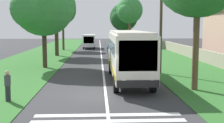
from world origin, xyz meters
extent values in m
plane|color=#333335|center=(0.00, 0.00, 0.00)|extent=(160.00, 160.00, 0.00)
cube|color=#2D6628|center=(15.00, 8.20, 0.02)|extent=(120.00, 8.00, 0.04)
cube|color=#2D6628|center=(15.00, -8.20, 0.02)|extent=(120.00, 8.00, 0.04)
cube|color=silver|center=(15.00, 0.00, 0.00)|extent=(110.00, 0.16, 0.01)
cube|color=silver|center=(4.57, -1.80, 2.10)|extent=(11.00, 2.50, 2.90)
cube|color=slate|center=(4.87, -1.80, 2.62)|extent=(9.68, 2.54, 0.85)
cube|color=slate|center=(-0.89, -1.80, 2.45)|extent=(0.08, 2.20, 1.74)
cube|color=#B29E19|center=(4.57, -1.80, 1.10)|extent=(10.78, 2.53, 0.36)
cube|color=silver|center=(4.57, -1.80, 3.64)|extent=(10.56, 2.30, 0.18)
cube|color=black|center=(-1.01, -1.80, 0.87)|extent=(0.16, 2.40, 0.40)
sphere|color=#F2EDCC|center=(-0.95, -1.00, 1.00)|extent=(0.24, 0.24, 0.24)
sphere|color=#F2EDCC|center=(-0.95, -2.60, 1.00)|extent=(0.24, 0.24, 0.24)
cylinder|color=black|center=(0.67, -0.65, 0.55)|extent=(1.10, 0.32, 1.10)
cylinder|color=black|center=(8.07, -0.65, 0.55)|extent=(1.10, 0.32, 1.10)
cylinder|color=black|center=(0.67, -2.95, 0.55)|extent=(1.10, 0.32, 1.10)
cylinder|color=black|center=(8.07, -2.95, 0.55)|extent=(1.10, 0.32, 1.10)
cube|color=silver|center=(-4.87, 0.00, 0.00)|extent=(0.45, 6.80, 0.01)
cube|color=silver|center=(-3.97, 0.00, 0.00)|extent=(0.45, 6.80, 0.01)
cube|color=gray|center=(21.64, -1.77, 0.53)|extent=(4.30, 1.75, 0.70)
cube|color=slate|center=(21.54, -1.77, 1.15)|extent=(2.00, 1.61, 0.55)
cylinder|color=black|center=(20.29, -0.99, 0.32)|extent=(0.64, 0.22, 0.64)
cylinder|color=black|center=(22.99, -0.99, 0.32)|extent=(0.64, 0.22, 0.64)
cylinder|color=black|center=(20.29, -2.55, 0.32)|extent=(0.64, 0.22, 0.64)
cylinder|color=black|center=(22.99, -2.55, 0.32)|extent=(0.64, 0.22, 0.64)
cube|color=navy|center=(29.39, -1.87, 0.53)|extent=(4.30, 1.75, 0.70)
cube|color=slate|center=(29.29, -1.87, 1.15)|extent=(2.00, 1.61, 0.55)
cylinder|color=black|center=(28.04, -1.09, 0.32)|extent=(0.64, 0.22, 0.64)
cylinder|color=black|center=(30.74, -1.09, 0.32)|extent=(0.64, 0.22, 0.64)
cylinder|color=black|center=(28.04, -2.65, 0.32)|extent=(0.64, 0.22, 0.64)
cylinder|color=black|center=(30.74, -2.65, 0.32)|extent=(0.64, 0.22, 0.64)
cube|color=silver|center=(37.42, 2.08, 1.48)|extent=(6.00, 2.10, 2.10)
cube|color=slate|center=(37.62, 2.08, 1.86)|extent=(5.04, 2.13, 0.70)
cube|color=slate|center=(34.45, 2.08, 1.69)|extent=(0.06, 1.76, 1.18)
cylinder|color=black|center=(35.52, 3.03, 0.38)|extent=(0.76, 0.24, 0.76)
cylinder|color=black|center=(39.32, 3.03, 0.38)|extent=(0.76, 0.24, 0.76)
cylinder|color=black|center=(35.52, 1.13, 0.38)|extent=(0.76, 0.24, 0.76)
cylinder|color=black|center=(39.32, 1.13, 0.38)|extent=(0.76, 0.24, 0.76)
cylinder|color=#3D2D1E|center=(12.01, 5.70, 2.26)|extent=(0.44, 0.44, 4.45)
sphere|color=#337A38|center=(12.01, 5.70, 6.15)|extent=(6.05, 6.05, 6.05)
sphere|color=#337A38|center=(13.82, 5.70, 5.70)|extent=(4.44, 4.44, 4.44)
sphere|color=#337A38|center=(10.50, 6.61, 5.70)|extent=(3.69, 3.69, 3.69)
cylinder|color=#3D2D1E|center=(23.82, 6.14, 2.60)|extent=(0.52, 0.52, 5.11)
sphere|color=#286B2D|center=(23.82, 6.14, 6.66)|extent=(5.47, 5.47, 5.47)
sphere|color=#286B2D|center=(25.46, 6.14, 6.25)|extent=(3.05, 3.05, 3.05)
sphere|color=#286B2D|center=(22.45, 6.96, 6.25)|extent=(4.07, 4.07, 4.07)
cylinder|color=#4C3826|center=(33.68, 6.37, 2.73)|extent=(0.37, 0.37, 5.38)
sphere|color=#286B2D|center=(33.68, 6.37, 6.66)|extent=(4.49, 4.49, 4.49)
sphere|color=#286B2D|center=(35.03, 6.37, 6.32)|extent=(2.80, 2.80, 2.80)
sphere|color=#286B2D|center=(32.56, 7.04, 6.32)|extent=(2.90, 2.90, 2.90)
cylinder|color=brown|center=(43.35, -5.97, 2.92)|extent=(0.52, 0.52, 5.76)
sphere|color=#337A38|center=(43.35, -5.97, 7.28)|extent=(5.38, 5.38, 5.38)
sphere|color=#337A38|center=(44.96, -5.97, 6.88)|extent=(3.47, 3.47, 3.47)
sphere|color=#337A38|center=(42.00, -5.16, 6.88)|extent=(3.39, 3.39, 3.39)
cylinder|color=brown|center=(1.11, -5.74, 2.94)|extent=(0.39, 0.39, 5.81)
cylinder|color=#3D2D1E|center=(52.98, -5.64, 2.20)|extent=(0.52, 0.52, 4.32)
sphere|color=#19471E|center=(52.98, -5.64, 6.18)|extent=(6.62, 6.62, 6.62)
sphere|color=#19471E|center=(54.96, -5.64, 5.68)|extent=(4.58, 4.58, 4.58)
sphere|color=#19471E|center=(51.32, -4.65, 5.68)|extent=(4.25, 4.25, 4.25)
cylinder|color=#473828|center=(7.87, -4.92, 4.23)|extent=(0.24, 0.24, 8.38)
cube|color=#9E937F|center=(20.00, -11.60, 0.74)|extent=(70.00, 0.40, 1.39)
cylinder|color=#26262D|center=(-1.31, 5.36, 0.46)|extent=(0.28, 0.28, 0.85)
cylinder|color=#3F3F47|center=(-1.31, 5.36, 1.19)|extent=(0.34, 0.34, 0.60)
sphere|color=tan|center=(-1.31, 5.36, 1.61)|extent=(0.24, 0.24, 0.24)
camera|label=1|loc=(-17.36, 0.44, 4.12)|focal=47.60mm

